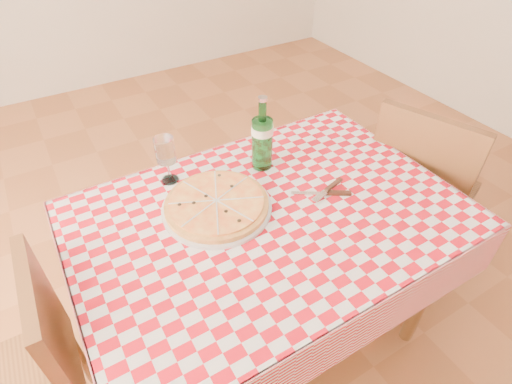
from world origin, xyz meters
TOP-DOWN VIEW (x-y plane):
  - dining_table at (0.00, 0.00)m, footprint 1.20×0.80m
  - tablecloth at (0.00, 0.00)m, footprint 1.30×0.90m
  - chair_near at (0.81, 0.00)m, footprint 0.54×0.54m
  - chair_far at (-0.83, 0.03)m, footprint 0.39×0.39m
  - pizza_plate at (-0.14, 0.11)m, footprint 0.50×0.50m
  - water_bottle at (0.12, 0.25)m, footprint 0.09×0.09m
  - wine_glass at (-0.22, 0.34)m, footprint 0.09×0.09m
  - cutlery at (0.22, -0.02)m, footprint 0.24×0.21m

SIDE VIEW (x-z plane):
  - chair_far at x=-0.83m, z-range 0.06..0.91m
  - chair_near at x=0.81m, z-range 0.07..1.00m
  - dining_table at x=0.00m, z-range 0.28..1.03m
  - tablecloth at x=0.00m, z-range 0.75..0.76m
  - cutlery at x=0.22m, z-range 0.76..0.78m
  - pizza_plate at x=-0.14m, z-range 0.76..0.81m
  - wine_glass at x=-0.22m, z-range 0.76..0.94m
  - water_bottle at x=0.12m, z-range 0.76..1.05m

